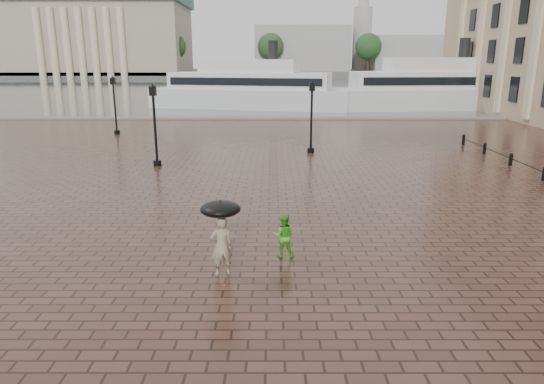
{
  "coord_description": "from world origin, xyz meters",
  "views": [
    {
      "loc": [
        0.52,
        -16.86,
        5.83
      ],
      "look_at": [
        0.51,
        -0.74,
        1.4
      ],
      "focal_mm": 32.0,
      "sensor_mm": 36.0,
      "label": 1
    }
  ],
  "objects_px": {
    "ferry_far": "(436,88)",
    "child_pedestrian": "(284,236)",
    "adult_pedestrian": "(221,246)",
    "street_lamps": "(189,114)",
    "ferry_near": "(250,88)"
  },
  "relations": [
    {
      "from": "ferry_near",
      "to": "ferry_far",
      "type": "xyz_separation_m",
      "value": [
        22.26,
        -1.11,
        0.08
      ]
    },
    {
      "from": "adult_pedestrian",
      "to": "ferry_near",
      "type": "bearing_deg",
      "value": -105.52
    },
    {
      "from": "adult_pedestrian",
      "to": "street_lamps",
      "type": "bearing_deg",
      "value": -95.33
    },
    {
      "from": "street_lamps",
      "to": "child_pedestrian",
      "type": "bearing_deg",
      "value": -72.39
    },
    {
      "from": "adult_pedestrian",
      "to": "ferry_near",
      "type": "relative_size",
      "value": 0.07
    },
    {
      "from": "ferry_near",
      "to": "adult_pedestrian",
      "type": "bearing_deg",
      "value": -75.02
    },
    {
      "from": "ferry_far",
      "to": "adult_pedestrian",
      "type": "bearing_deg",
      "value": -118.54
    },
    {
      "from": "street_lamps",
      "to": "ferry_near",
      "type": "distance_m",
      "value": 27.97
    },
    {
      "from": "ferry_far",
      "to": "child_pedestrian",
      "type": "bearing_deg",
      "value": -117.29
    },
    {
      "from": "street_lamps",
      "to": "adult_pedestrian",
      "type": "bearing_deg",
      "value": -78.21
    },
    {
      "from": "adult_pedestrian",
      "to": "child_pedestrian",
      "type": "relative_size",
      "value": 1.25
    },
    {
      "from": "adult_pedestrian",
      "to": "ferry_far",
      "type": "height_order",
      "value": "ferry_far"
    },
    {
      "from": "ferry_near",
      "to": "ferry_far",
      "type": "height_order",
      "value": "ferry_far"
    },
    {
      "from": "street_lamps",
      "to": "child_pedestrian",
      "type": "height_order",
      "value": "street_lamps"
    },
    {
      "from": "ferry_near",
      "to": "ferry_far",
      "type": "relative_size",
      "value": 0.98
    }
  ]
}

